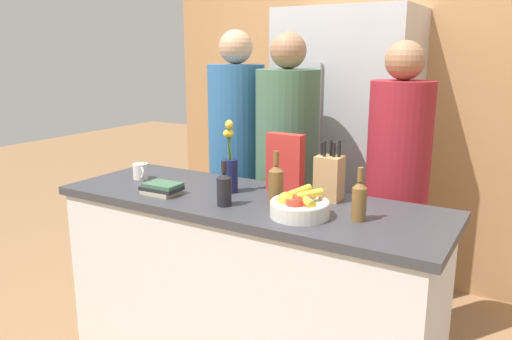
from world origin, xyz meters
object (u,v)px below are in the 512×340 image
refrigerator (345,155)px  person_at_sink (237,155)px  person_in_red_tee (397,185)px  book_stack (162,188)px  bottle_oil (276,183)px  cereal_box (285,163)px  flower_vase (230,166)px  fruit_bowl (299,205)px  bottle_vinegar (359,200)px  person_in_blue (287,167)px  bottle_wine (224,188)px  knife_block (329,177)px  coffee_mug (141,171)px

refrigerator → person_at_sink: refrigerator is taller
person_at_sink → person_in_red_tee: size_ratio=1.04×
book_stack → bottle_oil: 0.57m
cereal_box → flower_vase: bearing=-144.3°
fruit_bowl → bottle_vinegar: bearing=18.5°
cereal_box → person_in_blue: size_ratio=0.17×
cereal_box → bottle_vinegar: (0.47, -0.25, -0.06)m
cereal_box → person_in_red_tee: (0.46, 0.36, -0.14)m
fruit_bowl → bottle_vinegar: (0.23, 0.08, 0.04)m
bottle_vinegar → bottle_wine: bottle_vinegar is taller
person_at_sink → book_stack: bearing=-102.0°
flower_vase → person_in_red_tee: person_in_red_tee is taller
person_in_red_tee → knife_block: bearing=-130.5°
refrigerator → person_at_sink: size_ratio=1.08×
cereal_box → person_in_red_tee: 0.60m
refrigerator → coffee_mug: (-0.73, -1.17, 0.04)m
cereal_box → bottle_oil: cereal_box is taller
flower_vase → person_in_red_tee: (0.67, 0.52, -0.13)m
cereal_box → bottle_vinegar: bearing=-27.8°
knife_block → bottle_oil: knife_block is taller
bottle_wine → cereal_box: bearing=71.4°
flower_vase → person_in_blue: 0.53m
fruit_bowl → knife_block: (0.01, 0.29, 0.06)m
bottle_oil → bottle_wine: bottle_oil is taller
cereal_box → bottle_vinegar: 0.53m
knife_block → person_at_sink: (-0.80, 0.46, -0.06)m
person_at_sink → person_in_red_tee: 1.02m
knife_block → person_in_blue: person_in_blue is taller
bottle_wine → person_at_sink: person_at_sink is taller
book_stack → bottle_vinegar: (0.95, 0.11, 0.06)m
bottle_vinegar → coffee_mug: bearing=177.4°
cereal_box → coffee_mug: (-0.78, -0.19, -0.10)m
fruit_bowl → bottle_vinegar: bottle_vinegar is taller
flower_vase → coffee_mug: bearing=-176.9°
coffee_mug → bottle_oil: bearing=-0.9°
refrigerator → bottle_vinegar: size_ratio=8.40×
fruit_bowl → person_in_blue: 0.79m
book_stack → bottle_vinegar: size_ratio=0.86×
book_stack → person_in_blue: bearing=66.4°
knife_block → cereal_box: 0.25m
flower_vase → person_at_sink: 0.68m
knife_block → bottle_wine: size_ratio=1.38×
fruit_bowl → bottle_wine: (-0.35, -0.03, 0.03)m
person_in_red_tee → person_at_sink: bearing=163.9°
bottle_oil → bottle_vinegar: 0.41m
book_stack → bottle_oil: bottle_oil is taller
flower_vase → bottle_oil: (0.28, -0.04, -0.04)m
knife_block → bottle_oil: bearing=-137.8°
cereal_box → bottle_wine: cereal_box is taller
person_in_blue → bottle_oil: bearing=-47.3°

